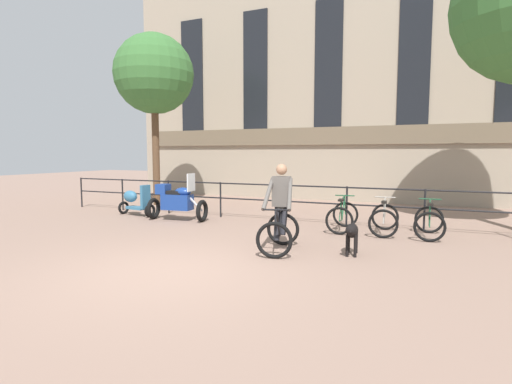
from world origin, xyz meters
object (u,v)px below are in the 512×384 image
dog (352,232)px  parked_bicycle_mid_left (384,219)px  parked_bicycle_mid_right (429,222)px  parked_scooter (135,201)px  parked_bicycle_near_lamp (342,216)px  cyclist_with_bike (280,212)px  parked_motorcycle (177,201)px

dog → parked_bicycle_mid_left: size_ratio=0.79×
dog → parked_bicycle_mid_right: 2.70m
dog → parked_scooter: parked_scooter is taller
dog → parked_bicycle_near_lamp: size_ratio=0.79×
parked_scooter → dog: bearing=-98.0°
parked_bicycle_mid_right → parked_scooter: (-8.29, -0.13, 0.10)m
cyclist_with_bike → parked_bicycle_near_lamp: (0.73, 2.46, -0.41)m
parked_motorcycle → parked_bicycle_near_lamp: (4.62, 0.38, -0.20)m
parked_motorcycle → parked_bicycle_mid_right: parked_motorcycle is taller
parked_bicycle_near_lamp → parked_bicycle_mid_left: 0.98m
dog → parked_motorcycle: bearing=153.2°
parked_scooter → parked_motorcycle: bearing=-88.6°
cyclist_with_bike → parked_bicycle_near_lamp: 2.60m
parked_bicycle_mid_left → parked_bicycle_mid_right: 0.98m
cyclist_with_bike → parked_bicycle_mid_right: bearing=30.8°
parked_motorcycle → parked_bicycle_mid_right: 6.60m
parked_bicycle_mid_left → parked_bicycle_mid_right: bearing=176.3°
dog → parked_bicycle_mid_right: size_ratio=0.81×
parked_bicycle_mid_left → parked_bicycle_mid_right: size_ratio=1.03×
parked_bicycle_near_lamp → parked_motorcycle: bearing=1.2°
cyclist_with_bike → dog: bearing=-7.2°
parked_bicycle_mid_left → parked_bicycle_near_lamp: bearing=-3.7°
parked_motorcycle → parked_scooter: bearing=76.1°
parked_motorcycle → parked_bicycle_mid_left: parked_motorcycle is taller
cyclist_with_bike → parked_scooter: cyclist_with_bike is taller
dog → parked_scooter: 7.32m
parked_motorcycle → parked_bicycle_near_lamp: bearing=-90.9°
cyclist_with_bike → parked_scooter: size_ratio=1.28×
parked_bicycle_mid_left → parked_scooter: (-7.31, -0.13, 0.10)m
cyclist_with_bike → parked_bicycle_mid_right: (2.70, 2.46, -0.41)m
dog → parked_scooter: size_ratio=0.68×
parked_bicycle_mid_right → parked_scooter: size_ratio=0.84×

